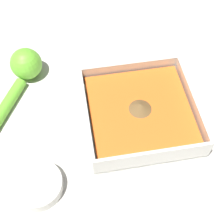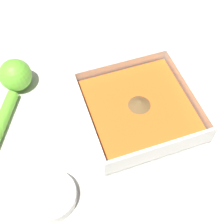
{
  "view_description": "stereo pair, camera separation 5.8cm",
  "coord_description": "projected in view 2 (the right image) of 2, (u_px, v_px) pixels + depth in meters",
  "views": [
    {
      "loc": [
        0.3,
        -0.11,
        0.55
      ],
      "look_at": [
        -0.04,
        -0.05,
        0.03
      ],
      "focal_mm": 50.0,
      "sensor_mm": 36.0,
      "label": 1
    },
    {
      "loc": [
        0.29,
        -0.16,
        0.55
      ],
      "look_at": [
        -0.04,
        -0.05,
        0.03
      ],
      "focal_mm": 50.0,
      "sensor_mm": 36.0,
      "label": 2
    }
  ],
  "objects": [
    {
      "name": "ground_plane",
      "position": [
        141.0,
        130.0,
        0.63
      ],
      "size": [
        4.0,
        4.0,
        0.0
      ],
      "primitive_type": "plane",
      "color": "beige"
    },
    {
      "name": "square_dish",
      "position": [
        139.0,
        109.0,
        0.64
      ],
      "size": [
        0.22,
        0.22,
        0.06
      ],
      "color": "silver",
      "rests_on": "ground_plane"
    },
    {
      "name": "spice_bowl",
      "position": [
        51.0,
        196.0,
        0.55
      ],
      "size": [
        0.09,
        0.09,
        0.03
      ],
      "color": "silver",
      "rests_on": "ground_plane"
    },
    {
      "name": "lemon_squeezer",
      "position": [
        13.0,
        84.0,
        0.66
      ],
      "size": [
        0.2,
        0.13,
        0.07
      ],
      "rotation": [
        0.0,
        0.0,
        2.66
      ],
      "color": "#6BC633",
      "rests_on": "ground_plane"
    }
  ]
}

